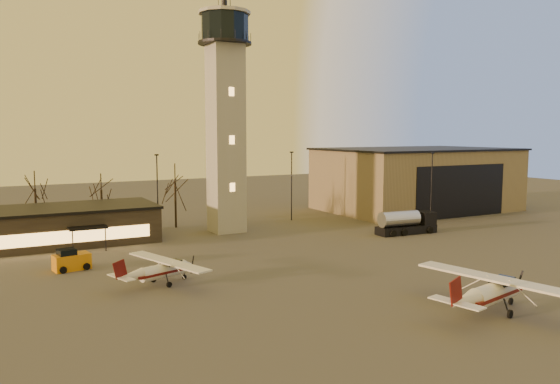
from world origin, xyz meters
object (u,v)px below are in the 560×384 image
control_tower (225,106)px  fuel_truck (406,224)px  cessna_front (495,296)px  terminal (43,226)px  cessna_rear (165,273)px  service_cart (71,262)px  hangar (416,179)px

control_tower → fuel_truck: size_ratio=3.95×
cessna_front → control_tower: bearing=84.5°
terminal → cessna_rear: bearing=-71.2°
cessna_rear → fuel_truck: (33.96, 8.23, 0.21)m
control_tower → terminal: size_ratio=1.28×
cessna_rear → service_cart: (-6.47, 8.89, -0.19)m
cessna_rear → control_tower: bearing=37.1°
control_tower → cessna_front: 42.14m
terminal → cessna_front: 48.96m
cessna_front → fuel_truck: 30.57m
hangar → fuel_truck: size_ratio=3.71×
service_cart → cessna_front: bearing=-57.3°
cessna_front → service_cart: (-25.48, 27.32, -0.41)m
terminal → fuel_truck: size_ratio=3.08×
service_cart → hangar: bearing=5.2°
terminal → control_tower: bearing=-5.1°
control_tower → cessna_front: bearing=-83.1°
hangar → service_cart: hangar is taller
cessna_front → cessna_rear: cessna_front is taller
control_tower → terminal: control_tower is taller
control_tower → terminal: 26.24m
cessna_front → service_cart: bearing=120.6°
hangar → terminal: hangar is taller
terminal → cessna_rear: (7.69, -22.60, -1.18)m
control_tower → hangar: 37.90m
fuel_truck → cessna_rear: bearing=-162.4°
hangar → cessna_front: bearing=-126.0°
hangar → fuel_truck: hangar is taller
cessna_front → service_cart: cessna_front is taller
fuel_truck → service_cart: size_ratio=2.36×
service_cart → cessna_rear: bearing=-64.2°
control_tower → service_cart: (-20.78, -11.73, -15.54)m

